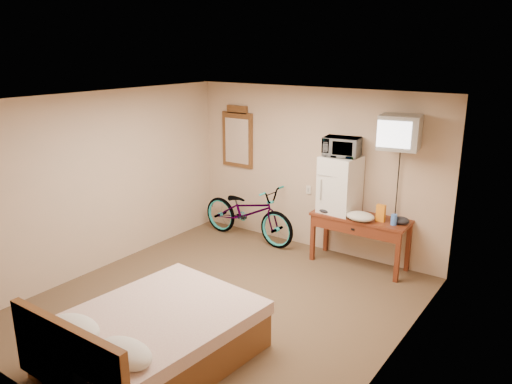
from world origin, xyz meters
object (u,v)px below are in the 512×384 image
microwave (342,147)px  bed (149,339)px  crt_television (400,132)px  wall_mirror (237,138)px  blue_cup (394,220)px  bicycle (248,212)px  desk (359,225)px  mini_fridge (340,184)px

microwave → bed: 3.73m
crt_television → wall_mirror: size_ratio=0.61×
microwave → blue_cup: (0.86, -0.09, -0.89)m
crt_television → wall_mirror: 2.87m
blue_cup → bed: bed is taller
wall_mirror → bed: (1.64, -3.65, -1.31)m
bicycle → crt_television: bearing=-85.3°
wall_mirror → crt_television: bearing=-5.1°
crt_television → wall_mirror: (-2.83, 0.25, -0.39)m
wall_mirror → bicycle: (0.44, -0.32, -1.14)m
microwave → blue_cup: microwave is taller
desk → mini_fridge: size_ratio=1.69×
mini_fridge → crt_television: (0.82, -0.03, 0.84)m
mini_fridge → wall_mirror: (-2.01, 0.22, 0.45)m
wall_mirror → microwave: bearing=-6.4°
desk → wall_mirror: (-2.36, 0.27, 0.97)m
crt_television → desk: bearing=-177.4°
wall_mirror → bed: size_ratio=0.49×
crt_television → bed: (-1.19, -3.40, -1.70)m
blue_cup → bicycle: size_ratio=0.08×
wall_mirror → bed: wall_mirror is taller
desk → wall_mirror: bearing=173.4°
crt_television → bed: bearing=-109.4°
desk → microwave: microwave is taller
mini_fridge → blue_cup: size_ratio=5.63×
crt_television → bed: size_ratio=0.30×
mini_fridge → blue_cup: bearing=-5.9°
desk → mini_fridge: bearing=172.0°
blue_cup → bed: size_ratio=0.07×
mini_fridge → bicycle: bearing=-176.4°
desk → microwave: (-0.35, 0.05, 1.08)m
blue_cup → crt_television: 1.18m
mini_fridge → crt_television: bearing=-1.9°
desk → blue_cup: (0.51, -0.04, 0.19)m
desk → bicycle: (-1.92, -0.05, -0.16)m
microwave → wall_mirror: (-2.01, 0.22, -0.10)m
mini_fridge → bicycle: mini_fridge is taller
bicycle → bed: 3.54m
mini_fridge → blue_cup: (0.86, -0.09, -0.34)m
microwave → blue_cup: 1.24m
mini_fridge → bicycle: 1.71m
mini_fridge → blue_cup: mini_fridge is taller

